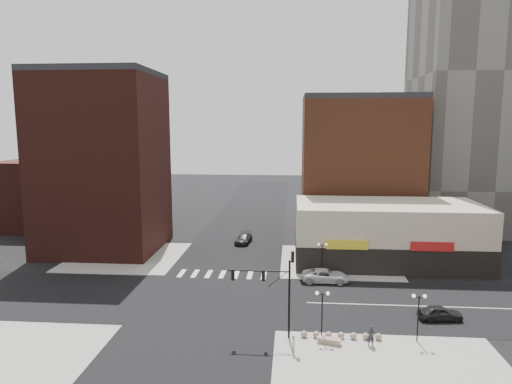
{
  "coord_description": "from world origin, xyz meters",
  "views": [
    {
      "loc": [
        8.34,
        -45.2,
        18.27
      ],
      "look_at": [
        4.42,
        3.56,
        11.0
      ],
      "focal_mm": 32.0,
      "sensor_mm": 36.0,
      "label": 1
    }
  ],
  "objects_px": {
    "street_lamp_ne": "(322,251)",
    "stone_bench": "(329,341)",
    "pedestrian": "(371,336)",
    "dark_sedan_east": "(440,313)",
    "street_lamp_se_a": "(322,303)",
    "street_lamp_se_b": "(419,306)",
    "white_suv": "(326,276)",
    "traffic_signal": "(278,282)",
    "dark_sedan_north": "(244,239)"
  },
  "relations": [
    {
      "from": "traffic_signal",
      "to": "street_lamp_se_a",
      "type": "distance_m",
      "value": 4.12
    },
    {
      "from": "white_suv",
      "to": "pedestrian",
      "type": "relative_size",
      "value": 3.16
    },
    {
      "from": "street_lamp_se_a",
      "to": "street_lamp_ne",
      "type": "bearing_deg",
      "value": 86.42
    },
    {
      "from": "street_lamp_se_a",
      "to": "white_suv",
      "type": "height_order",
      "value": "street_lamp_se_a"
    },
    {
      "from": "traffic_signal",
      "to": "stone_bench",
      "type": "xyz_separation_m",
      "value": [
        4.32,
        -1.17,
        -4.59
      ]
    },
    {
      "from": "dark_sedan_north",
      "to": "street_lamp_se_b",
      "type": "bearing_deg",
      "value": -52.8
    },
    {
      "from": "street_lamp_se_a",
      "to": "pedestrian",
      "type": "height_order",
      "value": "street_lamp_se_a"
    },
    {
      "from": "street_lamp_ne",
      "to": "stone_bench",
      "type": "distance_m",
      "value": 17.25
    },
    {
      "from": "traffic_signal",
      "to": "dark_sedan_east",
      "type": "bearing_deg",
      "value": 17.03
    },
    {
      "from": "street_lamp_ne",
      "to": "white_suv",
      "type": "relative_size",
      "value": 0.76
    },
    {
      "from": "street_lamp_ne",
      "to": "stone_bench",
      "type": "bearing_deg",
      "value": -91.5
    },
    {
      "from": "pedestrian",
      "to": "stone_bench",
      "type": "xyz_separation_m",
      "value": [
        -3.4,
        0.11,
        -0.62
      ]
    },
    {
      "from": "street_lamp_se_a",
      "to": "street_lamp_se_b",
      "type": "xyz_separation_m",
      "value": [
        8.0,
        0.0,
        0.0
      ]
    },
    {
      "from": "white_suv",
      "to": "street_lamp_se_a",
      "type": "bearing_deg",
      "value": 174.12
    },
    {
      "from": "street_lamp_se_a",
      "to": "dark_sedan_east",
      "type": "height_order",
      "value": "street_lamp_se_a"
    },
    {
      "from": "dark_sedan_east",
      "to": "pedestrian",
      "type": "xyz_separation_m",
      "value": [
        -7.41,
        -5.91,
        0.3
      ]
    },
    {
      "from": "street_lamp_se_a",
      "to": "stone_bench",
      "type": "distance_m",
      "value": 3.14
    },
    {
      "from": "pedestrian",
      "to": "dark_sedan_east",
      "type": "bearing_deg",
      "value": -148.25
    },
    {
      "from": "pedestrian",
      "to": "stone_bench",
      "type": "relative_size",
      "value": 0.83
    },
    {
      "from": "dark_sedan_north",
      "to": "street_lamp_ne",
      "type": "bearing_deg",
      "value": -46.87
    },
    {
      "from": "traffic_signal",
      "to": "white_suv",
      "type": "bearing_deg",
      "value": 70.38
    },
    {
      "from": "street_lamp_se_b",
      "to": "white_suv",
      "type": "bearing_deg",
      "value": 114.65
    },
    {
      "from": "street_lamp_ne",
      "to": "pedestrian",
      "type": "distance_m",
      "value": 17.52
    },
    {
      "from": "street_lamp_ne",
      "to": "stone_bench",
      "type": "height_order",
      "value": "street_lamp_ne"
    },
    {
      "from": "street_lamp_ne",
      "to": "street_lamp_se_b",
      "type": "bearing_deg",
      "value": -66.37
    },
    {
      "from": "street_lamp_se_a",
      "to": "white_suv",
      "type": "xyz_separation_m",
      "value": [
        1.35,
        14.5,
        -2.53
      ]
    },
    {
      "from": "dark_sedan_east",
      "to": "stone_bench",
      "type": "relative_size",
      "value": 1.93
    },
    {
      "from": "white_suv",
      "to": "pedestrian",
      "type": "xyz_separation_m",
      "value": [
        2.61,
        -15.61,
        0.23
      ]
    },
    {
      "from": "traffic_signal",
      "to": "white_suv",
      "type": "height_order",
      "value": "traffic_signal"
    },
    {
      "from": "dark_sedan_east",
      "to": "pedestrian",
      "type": "bearing_deg",
      "value": 123.63
    },
    {
      "from": "dark_sedan_east",
      "to": "street_lamp_se_b",
      "type": "bearing_deg",
      "value": 140.01
    },
    {
      "from": "stone_bench",
      "to": "traffic_signal",
      "type": "bearing_deg",
      "value": -178.62
    },
    {
      "from": "street_lamp_ne",
      "to": "dark_sedan_east",
      "type": "relative_size",
      "value": 1.03
    },
    {
      "from": "pedestrian",
      "to": "street_lamp_se_a",
      "type": "bearing_deg",
      "value": -22.53
    },
    {
      "from": "street_lamp_se_a",
      "to": "dark_sedan_north",
      "type": "xyz_separation_m",
      "value": [
        -10.08,
        31.27,
        -2.56
      ]
    },
    {
      "from": "traffic_signal",
      "to": "dark_sedan_east",
      "type": "relative_size",
      "value": 1.92
    },
    {
      "from": "street_lamp_se_b",
      "to": "dark_sedan_east",
      "type": "xyz_separation_m",
      "value": [
        3.37,
        4.8,
        -2.6
      ]
    },
    {
      "from": "street_lamp_ne",
      "to": "dark_sedan_north",
      "type": "xyz_separation_m",
      "value": [
        -11.08,
        15.27,
        -2.56
      ]
    },
    {
      "from": "street_lamp_se_a",
      "to": "street_lamp_ne",
      "type": "xyz_separation_m",
      "value": [
        1.0,
        16.0,
        0.0
      ]
    },
    {
      "from": "traffic_signal",
      "to": "street_lamp_se_a",
      "type": "bearing_deg",
      "value": -2.57
    },
    {
      "from": "street_lamp_se_a",
      "to": "pedestrian",
      "type": "xyz_separation_m",
      "value": [
        3.96,
        -1.11,
        -2.3
      ]
    },
    {
      "from": "traffic_signal",
      "to": "white_suv",
      "type": "distance_m",
      "value": 15.78
    },
    {
      "from": "street_lamp_ne",
      "to": "dark_sedan_north",
      "type": "height_order",
      "value": "street_lamp_ne"
    },
    {
      "from": "traffic_signal",
      "to": "pedestrian",
      "type": "distance_m",
      "value": 8.78
    },
    {
      "from": "traffic_signal",
      "to": "street_lamp_se_b",
      "type": "bearing_deg",
      "value": -0.82
    },
    {
      "from": "street_lamp_ne",
      "to": "stone_bench",
      "type": "relative_size",
      "value": 1.98
    },
    {
      "from": "dark_sedan_north",
      "to": "dark_sedan_east",
      "type": "bearing_deg",
      "value": -43.81
    },
    {
      "from": "white_suv",
      "to": "dark_sedan_east",
      "type": "xyz_separation_m",
      "value": [
        10.02,
        -9.7,
        -0.07
      ]
    },
    {
      "from": "white_suv",
      "to": "dark_sedan_north",
      "type": "height_order",
      "value": "white_suv"
    },
    {
      "from": "street_lamp_se_a",
      "to": "white_suv",
      "type": "relative_size",
      "value": 0.76
    }
  ]
}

